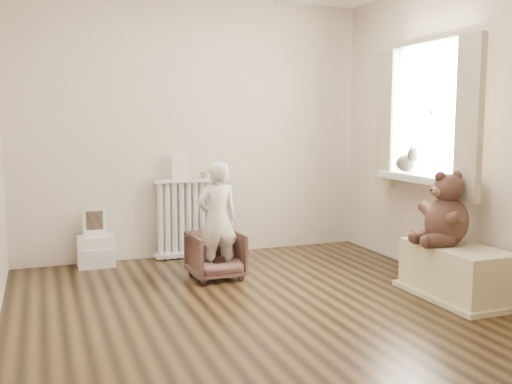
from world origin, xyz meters
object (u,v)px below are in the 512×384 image
object	(u,v)px
toy_vanity	(95,238)
toy_bench	(456,272)
teddy_bear	(447,211)
radiator	(192,219)
child	(217,220)
armchair	(216,255)
plush_cat	(407,162)

from	to	relation	value
toy_vanity	toy_bench	distance (m)	3.24
toy_bench	teddy_bear	world-z (taller)	teddy_bear
teddy_bear	toy_bench	bearing A→B (deg)	-66.78
teddy_bear	radiator	bearing A→B (deg)	133.14
toy_vanity	teddy_bear	world-z (taller)	teddy_bear
child	teddy_bear	world-z (taller)	child
toy_bench	teddy_bear	size ratio (longest dim) A/B	1.53
radiator	armchair	size ratio (longest dim) A/B	1.77
radiator	child	world-z (taller)	child
toy_vanity	plush_cat	size ratio (longest dim) A/B	1.84
toy_vanity	armchair	world-z (taller)	toy_vanity
teddy_bear	armchair	bearing A→B (deg)	149.19
toy_bench	teddy_bear	xyz separation A→B (m)	(-0.03, 0.10, 0.47)
child	teddy_bear	size ratio (longest dim) A/B	1.78
radiator	child	size ratio (longest dim) A/B	0.79
radiator	child	bearing A→B (deg)	-90.33
radiator	child	distance (m)	0.90
radiator	toy_bench	xyz separation A→B (m)	(1.59, -2.03, -0.19)
child	radiator	bearing A→B (deg)	-93.77
toy_vanity	armchair	bearing A→B (deg)	-40.47
toy_bench	plush_cat	distance (m)	1.19
radiator	toy_vanity	world-z (taller)	radiator
child	plush_cat	distance (m)	1.82
armchair	toy_bench	size ratio (longest dim) A/B	0.52
armchair	plush_cat	xyz separation A→B (m)	(1.74, -0.32, 0.79)
radiator	toy_vanity	size ratio (longest dim) A/B	1.50
teddy_bear	plush_cat	bearing A→B (deg)	81.78
toy_vanity	plush_cat	bearing A→B (deg)	-22.78
child	plush_cat	size ratio (longest dim) A/B	3.49
toy_bench	toy_vanity	bearing A→B (deg)	141.78
toy_bench	teddy_bear	bearing A→B (deg)	108.92
toy_bench	plush_cat	world-z (taller)	plush_cat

